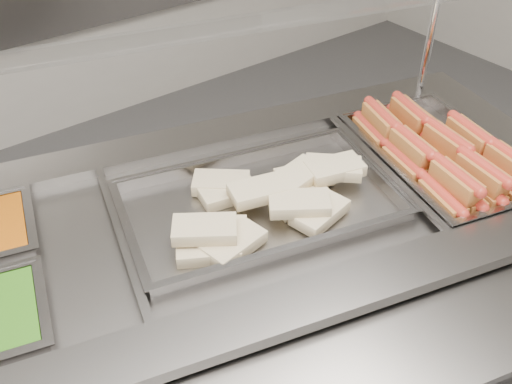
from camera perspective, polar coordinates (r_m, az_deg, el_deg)
steam_counter at (r=1.81m, az=-1.53°, el=-12.53°), size 2.08×1.31×0.92m
tray_rail at (r=1.20m, az=7.63°, el=-17.84°), size 1.84×0.82×0.05m
sneeze_guard at (r=1.47m, az=-5.35°, el=15.38°), size 1.71×0.72×0.45m
pan_hotdogs at (r=1.79m, az=17.75°, el=2.78°), size 0.48×0.63×0.10m
pan_wraps at (r=1.52m, az=0.36°, el=-1.40°), size 0.78×0.57×0.07m
hotdogs_in_buns at (r=1.74m, az=17.95°, el=3.72°), size 0.37×0.58×0.12m
tortilla_wraps at (r=1.48m, az=1.44°, el=-0.85°), size 0.61×0.40×0.07m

